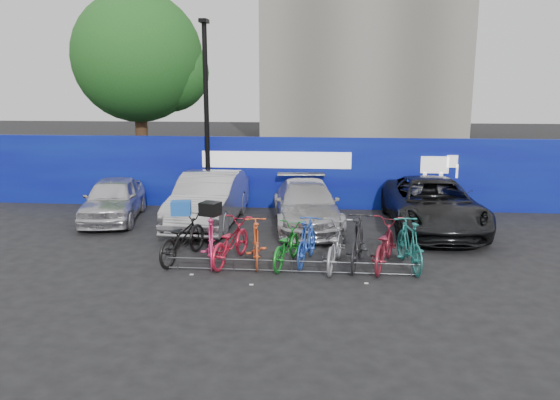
# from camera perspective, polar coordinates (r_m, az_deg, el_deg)

# --- Properties ---
(ground) EXTENTS (100.00, 100.00, 0.00)m
(ground) POSITION_cam_1_polar(r_m,az_deg,el_deg) (12.77, 1.47, -6.75)
(ground) COLOR black
(ground) RESTS_ON ground
(hoarding) EXTENTS (22.00, 0.18, 2.40)m
(hoarding) POSITION_cam_1_polar(r_m,az_deg,el_deg) (18.32, 2.75, 2.83)
(hoarding) COLOR #090A7E
(hoarding) RESTS_ON ground
(tree) EXTENTS (5.40, 5.20, 7.80)m
(tree) POSITION_cam_1_polar(r_m,az_deg,el_deg) (23.41, -14.04, 13.96)
(tree) COLOR #382314
(tree) RESTS_ON ground
(lamppost) EXTENTS (0.25, 0.50, 6.11)m
(lamppost) POSITION_cam_1_polar(r_m,az_deg,el_deg) (17.94, -7.70, 9.19)
(lamppost) COLOR black
(lamppost) RESTS_ON ground
(bike_rack) EXTENTS (5.60, 0.03, 0.30)m
(bike_rack) POSITION_cam_1_polar(r_m,az_deg,el_deg) (12.16, 1.29, -6.93)
(bike_rack) COLOR #595B60
(bike_rack) RESTS_ON ground
(car_0) EXTENTS (2.22, 4.09, 1.32)m
(car_0) POSITION_cam_1_polar(r_m,az_deg,el_deg) (17.53, -17.03, 0.10)
(car_0) COLOR silver
(car_0) RESTS_ON ground
(car_1) EXTENTS (1.74, 4.73, 1.55)m
(car_1) POSITION_cam_1_polar(r_m,az_deg,el_deg) (16.28, -7.46, 0.06)
(car_1) COLOR #AAA8AE
(car_1) RESTS_ON ground
(car_2) EXTENTS (2.42, 4.73, 1.31)m
(car_2) POSITION_cam_1_polar(r_m,az_deg,el_deg) (16.00, 2.78, -0.49)
(car_2) COLOR #B0AFB4
(car_2) RESTS_ON ground
(car_3) EXTENTS (2.54, 5.30, 1.46)m
(car_3) POSITION_cam_1_polar(r_m,az_deg,el_deg) (16.27, 15.65, -0.45)
(car_3) COLOR black
(car_3) RESTS_ON ground
(bike_0) EXTENTS (1.21, 2.21, 1.10)m
(bike_0) POSITION_cam_1_polar(r_m,az_deg,el_deg) (13.16, -10.18, -3.87)
(bike_0) COLOR black
(bike_0) RESTS_ON ground
(bike_1) EXTENTS (0.93, 1.98, 1.15)m
(bike_1) POSITION_cam_1_polar(r_m,az_deg,el_deg) (12.82, -7.21, -4.09)
(bike_1) COLOR #ED3576
(bike_1) RESTS_ON ground
(bike_2) EXTENTS (1.12, 2.06, 1.02)m
(bike_2) POSITION_cam_1_polar(r_m,az_deg,el_deg) (12.80, -5.21, -4.36)
(bike_2) COLOR red
(bike_2) RESTS_ON ground
(bike_3) EXTENTS (0.77, 1.83, 1.07)m
(bike_3) POSITION_cam_1_polar(r_m,az_deg,el_deg) (12.67, -2.52, -4.39)
(bike_3) COLOR #EC5828
(bike_3) RESTS_ON ground
(bike_4) EXTENTS (1.02, 1.90, 0.95)m
(bike_4) POSITION_cam_1_polar(r_m,az_deg,el_deg) (12.61, 0.64, -4.75)
(bike_4) COLOR #147D1E
(bike_4) RESTS_ON ground
(bike_5) EXTENTS (0.82, 1.86, 1.08)m
(bike_5) POSITION_cam_1_polar(r_m,az_deg,el_deg) (12.71, 2.81, -4.31)
(bike_5) COLOR blue
(bike_5) RESTS_ON ground
(bike_6) EXTENTS (0.97, 2.04, 1.03)m
(bike_6) POSITION_cam_1_polar(r_m,az_deg,el_deg) (12.50, 5.70, -4.75)
(bike_6) COLOR #939499
(bike_6) RESTS_ON ground
(bike_7) EXTENTS (0.89, 2.06, 1.20)m
(bike_7) POSITION_cam_1_polar(r_m,az_deg,el_deg) (12.59, 8.11, -4.29)
(bike_7) COLOR black
(bike_7) RESTS_ON ground
(bike_8) EXTENTS (1.23, 2.17, 1.08)m
(bike_8) POSITION_cam_1_polar(r_m,az_deg,el_deg) (12.67, 10.81, -4.57)
(bike_8) COLOR maroon
(bike_8) RESTS_ON ground
(bike_9) EXTENTS (0.82, 1.96, 1.14)m
(bike_9) POSITION_cam_1_polar(r_m,az_deg,el_deg) (12.69, 13.37, -4.50)
(bike_9) COLOR #207972
(bike_9) RESTS_ON ground
(cargo_crate) EXTENTS (0.51, 0.42, 0.32)m
(cargo_crate) POSITION_cam_1_polar(r_m,az_deg,el_deg) (12.98, -10.30, -0.84)
(cargo_crate) COLOR #1951B0
(cargo_crate) RESTS_ON bike_0
(cargo_topcase) EXTENTS (0.52, 0.49, 0.31)m
(cargo_topcase) POSITION_cam_1_polar(r_m,az_deg,el_deg) (12.64, -7.29, -0.92)
(cargo_topcase) COLOR black
(cargo_topcase) RESTS_ON bike_1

